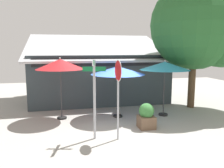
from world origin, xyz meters
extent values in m
cube|color=#9E9B93|center=(0.00, 0.00, -0.05)|extent=(28.00, 28.00, 0.10)
cube|color=#333D42|center=(-0.03, 5.51, 1.44)|extent=(8.03, 4.93, 2.87)
cube|color=#B7BABF|center=(-0.03, 5.36, 3.35)|extent=(8.53, 5.43, 1.73)
cube|color=black|center=(-0.03, 2.99, 2.52)|extent=(7.43, 0.16, 0.44)
cylinder|color=#A8AAB2|center=(-1.18, -1.20, 1.42)|extent=(0.09, 0.09, 2.84)
cube|color=#116B38|center=(-1.18, -1.20, 2.74)|extent=(0.22, 0.80, 0.16)
cube|color=#116B38|center=(-1.18, -1.20, 2.52)|extent=(0.80, 0.22, 0.16)
cube|color=white|center=(-1.28, -1.62, 2.74)|extent=(0.05, 0.07, 0.16)
cylinder|color=#A8AAB2|center=(-0.38, -1.45, 1.08)|extent=(0.07, 0.07, 2.16)
cylinder|color=white|center=(-0.38, -1.45, 2.47)|extent=(0.06, 0.75, 0.75)
cylinder|color=red|center=(-0.38, -1.45, 2.47)|extent=(0.07, 0.70, 0.70)
cylinder|color=black|center=(-2.33, 1.49, 0.04)|extent=(0.44, 0.44, 0.08)
cylinder|color=#333335|center=(-2.33, 1.49, 1.18)|extent=(0.05, 0.05, 2.36)
cone|color=#B21E23|center=(-2.33, 1.49, 2.54)|extent=(2.19, 2.19, 0.46)
sphere|color=silver|center=(-2.33, 1.49, 2.80)|extent=(0.08, 0.08, 0.08)
cylinder|color=black|center=(0.28, 1.23, 0.04)|extent=(0.44, 0.44, 0.08)
cylinder|color=#333335|center=(0.28, 1.23, 1.05)|extent=(0.05, 0.05, 2.09)
cone|color=#2D56B7|center=(0.28, 1.23, 2.23)|extent=(2.52, 2.52, 0.37)
sphere|color=silver|center=(0.28, 1.23, 2.44)|extent=(0.08, 0.08, 0.08)
cylinder|color=black|center=(2.51, 0.99, 0.04)|extent=(0.44, 0.44, 0.08)
cylinder|color=#333335|center=(2.51, 0.99, 1.14)|extent=(0.05, 0.05, 2.28)
cone|color=#2D99BC|center=(2.51, 0.99, 2.42)|extent=(2.37, 2.37, 0.39)
sphere|color=silver|center=(2.51, 0.99, 2.65)|extent=(0.08, 0.08, 0.08)
cylinder|color=brown|center=(4.69, 2.14, 1.35)|extent=(0.38, 0.38, 2.69)
sphere|color=#28602D|center=(4.69, 2.14, 4.46)|extent=(4.70, 4.70, 4.70)
sphere|color=#28602D|center=(5.98, 1.55, 3.98)|extent=(3.49, 3.49, 3.49)
cube|color=brown|center=(1.04, -0.55, 0.25)|extent=(0.64, 0.64, 0.51)
sphere|color=#387538|center=(1.04, -0.55, 0.73)|extent=(0.62, 0.62, 0.62)
camera|label=1|loc=(-2.28, -9.02, 3.20)|focal=36.65mm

